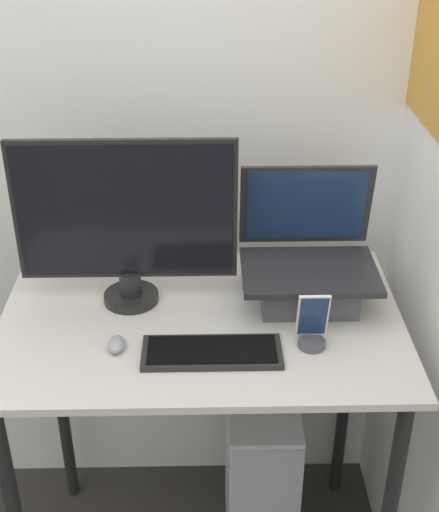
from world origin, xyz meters
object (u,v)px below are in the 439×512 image
Objects in this scene: monitor at (126,222)px; mouse at (116,344)px; cell_phone at (312,328)px; keyboard at (212,352)px; laptop at (308,271)px; computer_tower at (260,472)px.

mouse is at bearing -94.52° from monitor.
cell_phone is (0.45, -0.20, -0.18)m from monitor.
laptop is at bearing 42.73° from keyboard.
mouse reaches higher than computer_tower.
mouse is (-0.02, -0.21, -0.21)m from monitor.
keyboard is 0.24m from cell_phone.
monitor is 8.53× the size of mouse.
cell_phone is at bearing -65.95° from computer_tower.
computer_tower is (0.15, 0.24, -0.65)m from keyboard.
computer_tower is (0.37, 0.21, -0.65)m from mouse.
laptop is 0.20m from cell_phone.
laptop reaches higher than cell_phone.
cell_phone is 0.72m from computer_tower.
laptop is 1.05× the size of keyboard.
mouse is 0.78m from computer_tower.
laptop is 0.48m from monitor.
mouse reaches higher than keyboard.
mouse is 0.46m from cell_phone.
computer_tower is at bearing 57.92° from keyboard.
monitor is 0.95× the size of computer_tower.
monitor is at bearing 179.06° from laptop.
mouse is at bearing -156.68° from laptop.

